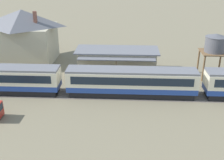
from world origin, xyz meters
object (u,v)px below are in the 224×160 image
object	(u,v)px
passenger_train	(133,81)
water_tower	(215,44)
station_building	(117,60)
station_house_grey_roof	(24,35)

from	to	relation	value
passenger_train	water_tower	xyz separation A→B (m)	(13.29, 7.83, 3.43)
station_building	station_house_grey_roof	bearing A→B (deg)	165.17
station_building	water_tower	size ratio (longest dim) A/B	1.94
passenger_train	station_house_grey_roof	distance (m)	25.45
station_building	passenger_train	bearing A→B (deg)	-74.61
station_house_grey_roof	water_tower	size ratio (longest dim) A/B	1.61
water_tower	station_house_grey_roof	bearing A→B (deg)	168.88
passenger_train	water_tower	bearing A→B (deg)	30.52
station_house_grey_roof	water_tower	xyz separation A→B (m)	(33.99, -6.68, 0.57)
station_building	station_house_grey_roof	world-z (taller)	station_house_grey_roof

